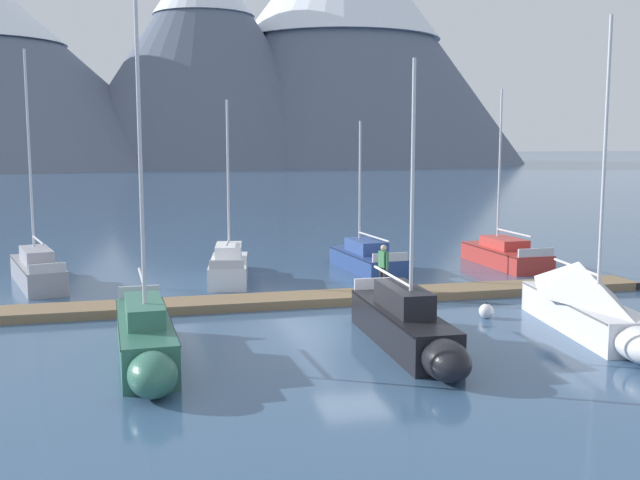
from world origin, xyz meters
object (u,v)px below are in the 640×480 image
(sailboat_far_berth, at_px, (363,257))
(person_on_dock, at_px, (383,264))
(sailboat_second_berth, at_px, (146,339))
(sailboat_outer_slip, at_px, (587,301))
(sailboat_mid_dock_port, at_px, (229,265))
(sailboat_end_of_dock, at_px, (501,253))
(mooring_buoy_channel_marker, at_px, (486,311))
(sailboat_mid_dock_starboard, at_px, (408,326))
(sailboat_nearest_berth, at_px, (36,268))

(sailboat_far_berth, xyz_separation_m, person_on_dock, (-0.89, -6.33, 0.72))
(sailboat_second_berth, bearing_deg, sailboat_outer_slip, 3.28)
(sailboat_mid_dock_port, bearing_deg, person_on_dock, -44.30)
(sailboat_end_of_dock, height_order, person_on_dock, sailboat_end_of_dock)
(sailboat_outer_slip, xyz_separation_m, mooring_buoy_channel_marker, (-2.21, 2.33, -0.73))
(sailboat_mid_dock_starboard, distance_m, sailboat_far_berth, 13.45)
(sailboat_mid_dock_port, bearing_deg, mooring_buoy_channel_marker, -49.17)
(sailboat_second_berth, distance_m, sailboat_mid_dock_port, 12.37)
(sailboat_nearest_berth, relative_size, sailboat_outer_slip, 1.01)
(sailboat_mid_dock_starboard, distance_m, person_on_dock, 7.08)
(sailboat_mid_dock_port, bearing_deg, sailboat_second_berth, -104.69)
(sailboat_second_berth, distance_m, sailboat_outer_slip, 13.05)
(sailboat_second_berth, bearing_deg, sailboat_end_of_dock, 39.45)
(sailboat_second_berth, xyz_separation_m, sailboat_mid_dock_starboard, (7.09, -0.10, 0.00))
(sailboat_end_of_dock, height_order, mooring_buoy_channel_marker, sailboat_end_of_dock)
(sailboat_nearest_berth, height_order, sailboat_mid_dock_port, sailboat_nearest_berth)
(sailboat_nearest_berth, distance_m, mooring_buoy_channel_marker, 18.13)
(sailboat_mid_dock_starboard, bearing_deg, sailboat_second_berth, 179.20)
(sailboat_outer_slip, bearing_deg, sailboat_end_of_dock, 76.64)
(sailboat_outer_slip, bearing_deg, person_on_dock, 127.29)
(mooring_buoy_channel_marker, bearing_deg, sailboat_nearest_berth, 148.76)
(sailboat_mid_dock_starboard, distance_m, sailboat_outer_slip, 6.00)
(person_on_dock, bearing_deg, sailboat_outer_slip, -52.71)
(person_on_dock, bearing_deg, sailboat_mid_dock_starboard, -100.61)
(sailboat_outer_slip, xyz_separation_m, sailboat_end_of_dock, (2.94, 12.40, -0.43))
(person_on_dock, bearing_deg, sailboat_end_of_dock, 39.75)
(sailboat_end_of_dock, bearing_deg, sailboat_outer_slip, -103.36)
(sailboat_end_of_dock, bearing_deg, person_on_dock, -140.25)
(sailboat_second_berth, height_order, sailboat_end_of_dock, sailboat_second_berth)
(person_on_dock, bearing_deg, sailboat_nearest_berth, 156.66)
(sailboat_nearest_berth, xyz_separation_m, sailboat_far_berth, (13.96, 0.69, -0.07))
(sailboat_second_berth, height_order, sailboat_mid_dock_port, sailboat_second_berth)
(sailboat_mid_dock_starboard, height_order, mooring_buoy_channel_marker, sailboat_mid_dock_starboard)
(sailboat_second_berth, height_order, mooring_buoy_channel_marker, sailboat_second_berth)
(sailboat_mid_dock_starboard, xyz_separation_m, sailboat_far_berth, (2.19, 13.27, -0.15))
(sailboat_nearest_berth, bearing_deg, sailboat_mid_dock_port, -3.78)
(sailboat_end_of_dock, relative_size, person_on_dock, 4.83)
(sailboat_mid_dock_starboard, relative_size, person_on_dock, 4.70)
(sailboat_end_of_dock, distance_m, person_on_dock, 9.89)
(sailboat_second_berth, xyz_separation_m, sailboat_far_berth, (9.28, 13.17, -0.14))
(mooring_buoy_channel_marker, bearing_deg, sailboat_mid_dock_port, 130.83)
(sailboat_mid_dock_starboard, xyz_separation_m, mooring_buoy_channel_marker, (3.72, 3.18, -0.45))
(person_on_dock, relative_size, mooring_buoy_channel_marker, 3.02)
(mooring_buoy_channel_marker, bearing_deg, sailboat_second_berth, -164.11)
(sailboat_nearest_berth, xyz_separation_m, person_on_dock, (13.08, -5.64, 0.65))
(sailboat_mid_dock_starboard, relative_size, mooring_buoy_channel_marker, 14.19)
(sailboat_mid_dock_port, distance_m, sailboat_mid_dock_starboard, 12.69)
(sailboat_far_berth, distance_m, mooring_buoy_channel_marker, 10.21)
(sailboat_second_berth, bearing_deg, sailboat_mid_dock_port, 75.31)
(sailboat_outer_slip, height_order, sailboat_end_of_dock, sailboat_outer_slip)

